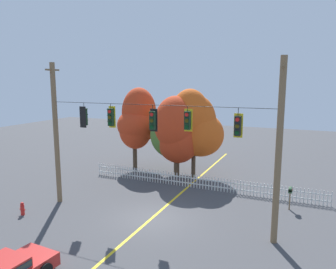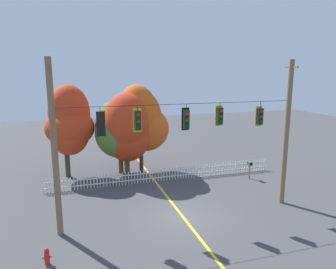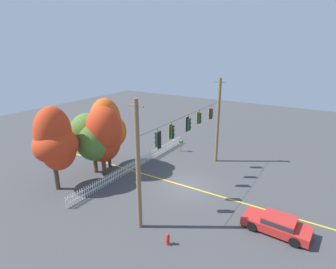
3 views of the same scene
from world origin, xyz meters
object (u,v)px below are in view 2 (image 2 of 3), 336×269
traffic_signal_eastbound_side (260,116)px  autumn_oak_far_east (127,130)px  autumn_maple_far_west (142,121)px  autumn_maple_mid (118,129)px  fire_hydrant (47,256)px  traffic_signal_northbound_secondary (101,123)px  traffic_signal_southbound_primary (186,119)px  traffic_signal_northbound_primary (138,120)px  traffic_signal_westbound_side (220,116)px  roadside_mailbox (250,164)px  autumn_maple_near_fence (70,124)px

traffic_signal_eastbound_side → autumn_oak_far_east: size_ratio=0.22×
traffic_signal_eastbound_side → autumn_maple_far_west: autumn_maple_far_west is taller
autumn_maple_far_west → autumn_maple_mid: bearing=174.3°
autumn_maple_far_west → fire_hydrant: autumn_maple_far_west is taller
traffic_signal_eastbound_side → fire_hydrant: size_ratio=1.89×
traffic_signal_eastbound_side → autumn_maple_far_west: 10.10m
traffic_signal_northbound_secondary → traffic_signal_southbound_primary: same height
traffic_signal_northbound_secondary → autumn_maple_mid: 9.34m
autumn_oak_far_east → traffic_signal_northbound_primary: bearing=-95.7°
fire_hydrant → traffic_signal_northbound_secondary: bearing=42.7°
traffic_signal_southbound_primary → autumn_maple_far_west: (-0.46, 8.66, -1.41)m
traffic_signal_eastbound_side → autumn_oak_far_east: 10.44m
traffic_signal_northbound_secondary → traffic_signal_eastbound_side: same height
traffic_signal_westbound_side → fire_hydrant: size_ratio=1.70×
traffic_signal_westbound_side → autumn_maple_mid: traffic_signal_westbound_side is taller
traffic_signal_northbound_secondary → autumn_maple_mid: traffic_signal_northbound_secondary is taller
autumn_maple_mid → roadside_mailbox: size_ratio=4.20×
traffic_signal_northbound_secondary → autumn_maple_mid: size_ratio=0.25×
traffic_signal_westbound_side → traffic_signal_eastbound_side: (2.56, 0.00, -0.14)m
traffic_signal_northbound_secondary → traffic_signal_northbound_primary: (1.86, 0.02, 0.06)m
traffic_signal_northbound_primary → autumn_maple_far_west: autumn_maple_far_west is taller
traffic_signal_eastbound_side → fire_hydrant: (-11.77, -2.53, -5.19)m
autumn_maple_near_fence → autumn_maple_far_west: autumn_maple_near_fence is taller
traffic_signal_northbound_secondary → autumn_oak_far_east: size_ratio=0.22×
autumn_maple_near_fence → autumn_oak_far_east: 4.36m
traffic_signal_eastbound_side → autumn_maple_mid: traffic_signal_eastbound_side is taller
traffic_signal_southbound_primary → autumn_maple_mid: (-2.40, 8.86, -1.98)m
traffic_signal_northbound_primary → autumn_oak_far_east: 8.32m
autumn_oak_far_east → traffic_signal_southbound_primary: bearing=-77.1°
traffic_signal_westbound_side → traffic_signal_eastbound_side: bearing=0.0°
autumn_maple_near_fence → traffic_signal_westbound_side: bearing=-48.9°
traffic_signal_eastbound_side → autumn_maple_mid: 11.42m
autumn_maple_mid → traffic_signal_eastbound_side: bearing=-51.9°
traffic_signal_northbound_secondary → roadside_mailbox: size_ratio=1.04×
traffic_signal_southbound_primary → autumn_maple_near_fence: autumn_maple_near_fence is taller
traffic_signal_southbound_primary → autumn_oak_far_east: (-1.84, 8.04, -1.94)m
fire_hydrant → traffic_signal_eastbound_side: bearing=12.1°
traffic_signal_northbound_secondary → autumn_maple_far_west: bearing=65.0°
traffic_signal_southbound_primary → autumn_maple_mid: traffic_signal_southbound_primary is taller
traffic_signal_westbound_side → autumn_maple_far_west: (-2.45, 8.67, -1.51)m
traffic_signal_southbound_primary → autumn_oak_far_east: autumn_oak_far_east is taller
traffic_signal_northbound_secondary → fire_hydrant: traffic_signal_northbound_secondary is taller
autumn_maple_near_fence → autumn_maple_mid: (3.62, -0.31, -0.55)m
traffic_signal_northbound_secondary → autumn_oak_far_east: 8.71m
traffic_signal_westbound_side → autumn_maple_mid: bearing=116.3°
traffic_signal_westbound_side → roadside_mailbox: (4.94, 4.54, -4.57)m
traffic_signal_southbound_primary → autumn_maple_near_fence: bearing=123.3°
roadside_mailbox → traffic_signal_westbound_side: bearing=-137.4°
traffic_signal_southbound_primary → roadside_mailbox: (6.92, 4.54, -4.47)m
autumn_maple_mid → fire_hydrant: bearing=-113.0°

